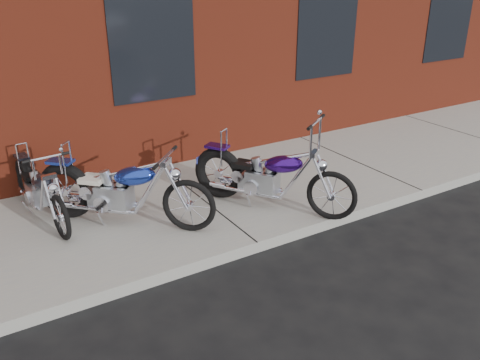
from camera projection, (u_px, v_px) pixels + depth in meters
ground at (257, 253)px, 6.33m from camera, size 120.00×120.00×0.00m
sidewalk at (202, 203)px, 7.48m from camera, size 22.00×3.00×0.15m
chopper_purple at (269, 178)px, 7.03m from camera, size 1.43×2.06×1.35m
chopper_blue at (121, 193)px, 6.57m from camera, size 1.85×1.80×1.07m
chopper_third at (40, 192)px, 6.79m from camera, size 0.50×2.03×1.03m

